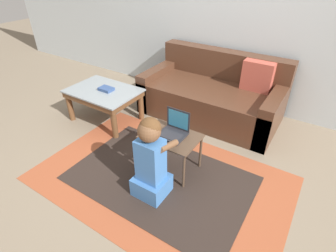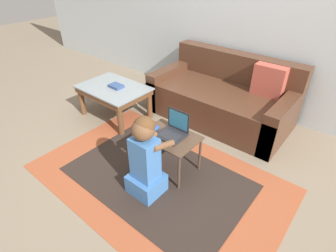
% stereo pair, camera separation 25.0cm
% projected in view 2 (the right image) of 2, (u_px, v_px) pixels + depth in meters
% --- Properties ---
extents(ground_plane, '(16.00, 16.00, 0.00)m').
position_uv_depth(ground_plane, '(162.00, 161.00, 2.77)').
color(ground_plane, '#7F705B').
extents(wall_back, '(9.00, 0.06, 2.50)m').
position_uv_depth(wall_back, '(251.00, 12.00, 3.18)').
color(wall_back, silver).
rests_on(wall_back, ground_plane).
extents(area_rug, '(2.37, 1.52, 0.01)m').
position_uv_depth(area_rug, '(157.00, 177.00, 2.56)').
color(area_rug, '#9E4C2D').
rests_on(area_rug, ground_plane).
extents(couch, '(1.75, 0.92, 0.79)m').
position_uv_depth(couch, '(223.00, 98.00, 3.38)').
color(couch, '#4C2D1E').
rests_on(couch, ground_plane).
extents(coffee_table, '(0.87, 0.62, 0.42)m').
position_uv_depth(coffee_table, '(114.00, 92.00, 3.36)').
color(coffee_table, gray).
rests_on(coffee_table, ground_plane).
extents(laptop_desk, '(0.54, 0.38, 0.40)m').
position_uv_depth(laptop_desk, '(170.00, 140.00, 2.50)').
color(laptop_desk, '#4C3828').
rests_on(laptop_desk, ground_plane).
extents(laptop, '(0.25, 0.22, 0.23)m').
position_uv_depth(laptop, '(173.00, 132.00, 2.46)').
color(laptop, '#232328').
rests_on(laptop, laptop_desk).
extents(computer_mouse, '(0.07, 0.10, 0.04)m').
position_uv_depth(computer_mouse, '(155.00, 128.00, 2.54)').
color(computer_mouse, '#234CB2').
rests_on(computer_mouse, laptop_desk).
extents(person_seated, '(0.29, 0.39, 0.79)m').
position_uv_depth(person_seated, '(146.00, 159.00, 2.22)').
color(person_seated, '#3D70B2').
rests_on(person_seated, ground_plane).
extents(book_on_table, '(0.18, 0.12, 0.04)m').
position_uv_depth(book_on_table, '(116.00, 86.00, 3.31)').
color(book_on_table, '#334C7F').
rests_on(book_on_table, coffee_table).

